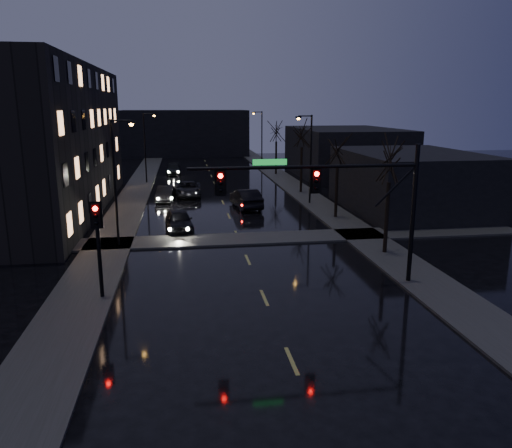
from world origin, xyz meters
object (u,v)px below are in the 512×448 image
object	(u,v)px
oncoming_car_b	(165,194)
oncoming_car_c	(188,189)
lead_car	(246,199)
oncoming_car_a	(179,220)
oncoming_car_d	(174,169)

from	to	relation	value
oncoming_car_b	oncoming_car_c	distance (m)	3.17
oncoming_car_c	lead_car	xyz separation A→B (m)	(4.92, -6.70, 0.12)
oncoming_car_a	oncoming_car_b	distance (m)	11.86
oncoming_car_b	oncoming_car_c	xyz separation A→B (m)	(2.17, 2.31, 0.04)
oncoming_car_b	lead_car	bearing A→B (deg)	-25.87
oncoming_car_d	lead_car	size ratio (longest dim) A/B	0.90
lead_car	oncoming_car_a	bearing A→B (deg)	43.97
oncoming_car_a	oncoming_car_c	world-z (taller)	oncoming_car_a
oncoming_car_a	oncoming_car_d	bearing A→B (deg)	86.27
lead_car	oncoming_car_c	bearing A→B (deg)	-61.65
oncoming_car_a	lead_car	size ratio (longest dim) A/B	0.88
oncoming_car_b	oncoming_car_d	world-z (taller)	oncoming_car_b
oncoming_car_a	oncoming_car_c	bearing A→B (deg)	81.20
oncoming_car_c	oncoming_car_a	bearing A→B (deg)	-92.36
lead_car	oncoming_car_b	bearing A→B (deg)	-39.70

